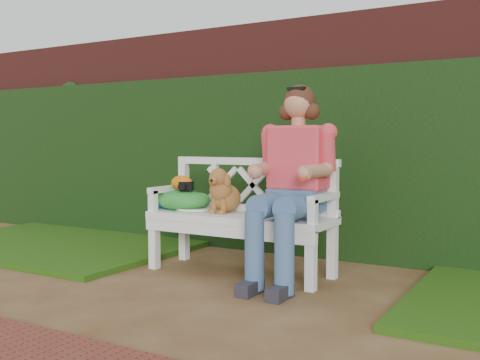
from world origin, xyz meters
The scene contains 11 objects.
ground centered at (0.00, 0.00, 0.00)m, with size 60.00×60.00×0.00m, color #573418.
brick_wall centered at (0.00, 1.90, 1.10)m, with size 10.00×0.30×2.20m, color maroon.
ivy_hedge centered at (0.00, 1.68, 0.85)m, with size 10.00×0.18×1.70m, color #1C3810.
grass_left centered at (-2.40, 0.90, 0.03)m, with size 2.60×2.00×0.05m, color #1C430D.
garden_bench centered at (-0.25, 0.75, 0.24)m, with size 1.58×0.60×0.48m, color white, non-canonical shape.
seated_woman centered at (0.24, 0.73, 0.75)m, with size 0.63×0.84×1.49m, color #F83F60, non-canonical shape.
dog centered at (-0.40, 0.76, 0.66)m, with size 0.25×0.33×0.37m, color brown, non-canonical shape.
tennis_racket centered at (-0.71, 0.72, 0.49)m, with size 0.56×0.23×0.03m, color silver, non-canonical shape.
green_bag centered at (-0.81, 0.75, 0.56)m, with size 0.49×0.38×0.17m, color #296B2E, non-canonical shape.
camera_item centered at (-0.76, 0.73, 0.68)m, with size 0.11×0.08×0.07m, color black.
baseball_glove centered at (-0.82, 0.75, 0.71)m, with size 0.19×0.14×0.12m, color #CF6B0D.
Camera 1 is at (1.98, -3.08, 1.06)m, focal length 42.00 mm.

